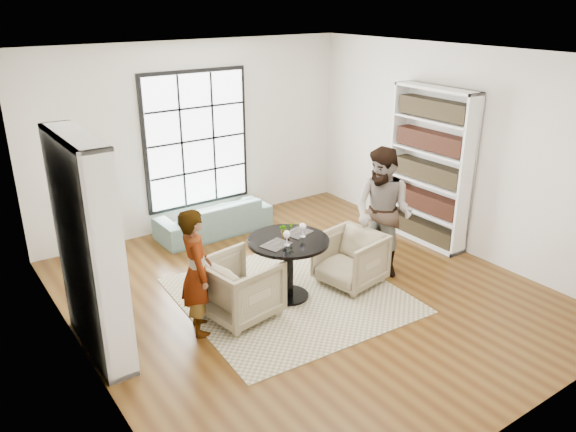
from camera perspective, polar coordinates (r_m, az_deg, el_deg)
ground at (r=7.40m, az=1.75°, el=-7.82°), size 6.00×6.00×0.00m
room_shell at (r=7.29m, az=-0.68°, el=2.56°), size 6.00×6.01×6.00m
rug at (r=7.33m, az=0.21°, el=-8.05°), size 2.77×2.77×0.01m
pedestal_table at (r=7.03m, az=0.03°, el=-4.07°), size 1.02×1.02×0.81m
sofa at (r=9.16m, az=-7.55°, el=-0.16°), size 1.86×0.76×0.54m
armchair_left at (r=6.76m, az=-4.88°, el=-7.27°), size 0.95×0.93×0.76m
armchair_right at (r=7.53m, az=6.36°, el=-4.34°), size 0.91×0.89×0.72m
person_left at (r=6.37m, az=-9.27°, el=-5.64°), size 0.49×0.62×1.50m
person_right at (r=7.67m, az=9.63°, el=0.33°), size 0.90×1.03×1.78m
placemat_left at (r=6.79m, az=-1.19°, el=-2.92°), size 0.40×0.35×0.01m
placemat_right at (r=7.12m, az=1.03°, el=-1.71°), size 0.40×0.35×0.01m
cutlery_left at (r=6.79m, az=-1.19°, el=-2.87°), size 0.20×0.25×0.01m
cutlery_right at (r=7.12m, az=1.03°, el=-1.66°), size 0.20×0.25×0.01m
wine_glass_left at (r=6.72m, az=-0.12°, el=-1.92°), size 0.09×0.09×0.19m
wine_glass_right at (r=6.97m, az=1.52°, el=-1.12°), size 0.08×0.08×0.18m
flower_centerpiece at (r=6.95m, az=-0.21°, el=-1.43°), size 0.20×0.18×0.21m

